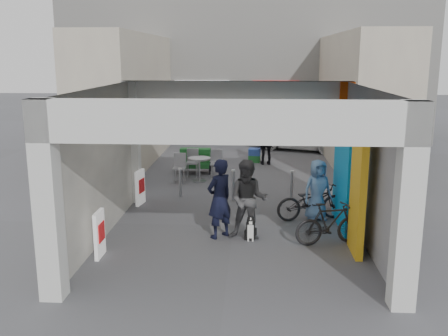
# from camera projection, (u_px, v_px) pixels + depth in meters

# --- Properties ---
(ground) EXTENTS (90.00, 90.00, 0.00)m
(ground) POSITION_uv_depth(u_px,v_px,m) (233.00, 226.00, 12.55)
(ground) COLOR #4E4F53
(ground) RESTS_ON ground
(arcade_canopy) EXTENTS (6.40, 6.45, 6.40)m
(arcade_canopy) POSITION_uv_depth(u_px,v_px,m) (256.00, 141.00, 11.22)
(arcade_canopy) COLOR silver
(arcade_canopy) RESTS_ON ground
(far_building) EXTENTS (18.00, 4.08, 8.00)m
(far_building) POSITION_uv_depth(u_px,v_px,m) (245.00, 60.00, 25.31)
(far_building) COLOR silver
(far_building) RESTS_ON ground
(plaza_bldg_left) EXTENTS (2.00, 9.00, 5.00)m
(plaza_bldg_left) POSITION_uv_depth(u_px,v_px,m) (127.00, 100.00, 19.57)
(plaza_bldg_left) COLOR #BFB79E
(plaza_bldg_left) RESTS_ON ground
(plaza_bldg_right) EXTENTS (2.00, 9.00, 5.00)m
(plaza_bldg_right) POSITION_uv_depth(u_px,v_px,m) (359.00, 101.00, 19.05)
(plaza_bldg_right) COLOR #BFB79E
(plaza_bldg_right) RESTS_ON ground
(bollard_left) EXTENTS (0.09, 0.09, 0.87)m
(bollard_left) POSITION_uv_depth(u_px,v_px,m) (180.00, 183.00, 15.07)
(bollard_left) COLOR #999DA2
(bollard_left) RESTS_ON ground
(bollard_center) EXTENTS (0.09, 0.09, 0.90)m
(bollard_center) POSITION_uv_depth(u_px,v_px,m) (233.00, 185.00, 14.71)
(bollard_center) COLOR #999DA2
(bollard_center) RESTS_ON ground
(bollard_right) EXTENTS (0.09, 0.09, 0.84)m
(bollard_right) POSITION_uv_depth(u_px,v_px,m) (292.00, 185.00, 14.87)
(bollard_right) COLOR #999DA2
(bollard_right) RESTS_ON ground
(advert_board_near) EXTENTS (0.10, 0.55, 1.00)m
(advert_board_near) POSITION_uv_depth(u_px,v_px,m) (100.00, 234.00, 10.52)
(advert_board_near) COLOR white
(advert_board_near) RESTS_ON ground
(advert_board_far) EXTENTS (0.18, 0.56, 1.00)m
(advert_board_far) POSITION_uv_depth(u_px,v_px,m) (140.00, 187.00, 14.27)
(advert_board_far) COLOR white
(advert_board_far) RESTS_ON ground
(cafe_set) EXTENTS (1.61, 1.30, 0.97)m
(cafe_set) POSITION_uv_depth(u_px,v_px,m) (197.00, 169.00, 17.29)
(cafe_set) COLOR #A0A0A5
(cafe_set) RESTS_ON ground
(produce_stand) EXTENTS (1.33, 0.72, 0.87)m
(produce_stand) POSITION_uv_depth(u_px,v_px,m) (195.00, 163.00, 18.19)
(produce_stand) COLOR black
(produce_stand) RESTS_ON ground
(crate_stack) EXTENTS (0.49, 0.41, 0.56)m
(crate_stack) POSITION_uv_depth(u_px,v_px,m) (254.00, 155.00, 20.04)
(crate_stack) COLOR #1B5F23
(crate_stack) RESTS_ON ground
(border_collie) EXTENTS (0.23, 0.44, 0.61)m
(border_collie) POSITION_uv_depth(u_px,v_px,m) (251.00, 230.00, 11.55)
(border_collie) COLOR black
(border_collie) RESTS_ON ground
(man_with_dog) EXTENTS (0.81, 0.80, 1.88)m
(man_with_dog) POSITION_uv_depth(u_px,v_px,m) (219.00, 199.00, 11.56)
(man_with_dog) COLOR black
(man_with_dog) RESTS_ON ground
(man_back_turned) EXTENTS (0.97, 0.79, 1.87)m
(man_back_turned) POSITION_uv_depth(u_px,v_px,m) (248.00, 200.00, 11.48)
(man_back_turned) COLOR #3F3E41
(man_back_turned) RESTS_ON ground
(man_elderly) EXTENTS (0.91, 0.75, 1.59)m
(man_elderly) POSITION_uv_depth(u_px,v_px,m) (317.00, 190.00, 12.87)
(man_elderly) COLOR #618BBE
(man_elderly) RESTS_ON ground
(man_crates) EXTENTS (1.07, 0.55, 1.75)m
(man_crates) POSITION_uv_depth(u_px,v_px,m) (267.00, 143.00, 19.47)
(man_crates) COLOR black
(man_crates) RESTS_ON ground
(bicycle_front) EXTENTS (1.98, 1.14, 0.98)m
(bicycle_front) POSITION_uv_depth(u_px,v_px,m) (311.00, 201.00, 12.93)
(bicycle_front) COLOR black
(bicycle_front) RESTS_ON ground
(bicycle_rear) EXTENTS (1.70, 0.87, 0.98)m
(bicycle_rear) POSITION_uv_depth(u_px,v_px,m) (330.00, 224.00, 11.21)
(bicycle_rear) COLOR black
(bicycle_rear) RESTS_ON ground
(white_van) EXTENTS (4.50, 3.00, 1.42)m
(white_van) POSITION_uv_depth(u_px,v_px,m) (300.00, 134.00, 22.60)
(white_van) COLOR silver
(white_van) RESTS_ON ground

